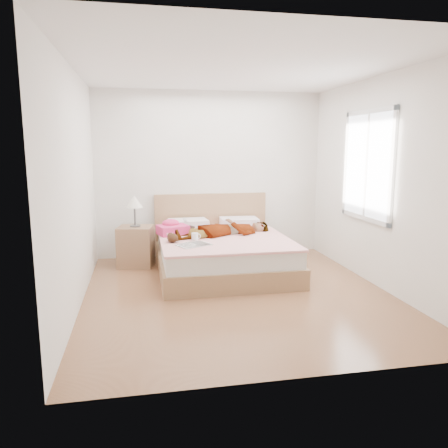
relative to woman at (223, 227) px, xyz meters
name	(u,v)px	position (x,y,z in m)	size (l,w,h in m)	color
ground	(237,293)	(-0.03, -1.09, -0.61)	(4.00, 4.00, 0.00)	#4D2D18
woman	(223,227)	(0.00, 0.00, 0.00)	(0.57, 1.51, 0.21)	white
hair	(180,227)	(-0.57, 0.45, -0.06)	(0.47, 0.58, 0.09)	black
phone	(185,219)	(-0.50, 0.40, 0.06)	(0.04, 0.09, 0.01)	silver
room_shell	(367,166)	(1.75, -0.79, 0.89)	(4.00, 4.00, 4.00)	white
bed	(222,251)	(-0.03, -0.05, -0.34)	(1.80, 2.08, 1.00)	olive
towel	(172,228)	(-0.71, 0.12, -0.02)	(0.48, 0.42, 0.21)	#D43976
magazine	(194,245)	(-0.49, -0.63, -0.10)	(0.48, 0.42, 0.02)	white
coffee_mug	(195,237)	(-0.44, -0.34, -0.05)	(0.13, 0.10, 0.10)	white
plush_toy	(172,238)	(-0.75, -0.40, -0.04)	(0.17, 0.23, 0.12)	black
nightstand	(136,243)	(-1.23, 0.38, -0.27)	(0.56, 0.52, 1.05)	brown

